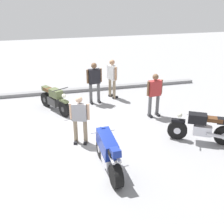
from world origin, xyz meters
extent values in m
plane|color=gray|center=(0.00, 0.00, 0.00)|extent=(40.00, 40.00, 0.00)
cube|color=gray|center=(0.00, 4.60, 0.07)|extent=(14.00, 0.30, 0.15)
cylinder|color=black|center=(0.96, -1.22, 0.30)|extent=(0.20, 0.61, 0.60)
cylinder|color=black|center=(1.05, -2.56, 0.30)|extent=(0.27, 0.61, 0.60)
cylinder|color=silver|center=(0.96, -1.22, 0.30)|extent=(0.19, 0.22, 0.21)
cylinder|color=silver|center=(1.05, -2.56, 0.30)|extent=(0.19, 0.22, 0.21)
cube|color=silver|center=(1.01, -1.94, 0.40)|extent=(0.32, 0.58, 0.32)
cube|color=navy|center=(1.00, -1.79, 0.80)|extent=(0.43, 1.01, 0.57)
cone|color=navy|center=(0.96, -1.27, 0.95)|extent=(0.36, 0.38, 0.39)
cube|color=black|center=(1.03, -2.19, 0.87)|extent=(0.30, 0.62, 0.12)
cube|color=navy|center=(1.05, -2.49, 0.95)|extent=(0.24, 0.36, 0.23)
cylinder|color=silver|center=(1.12, -2.43, 0.77)|extent=(0.12, 0.40, 0.17)
cylinder|color=silver|center=(0.96, -2.44, 0.77)|extent=(0.12, 0.40, 0.17)
cylinder|color=silver|center=(0.97, -1.41, 0.97)|extent=(0.70, 0.08, 0.04)
sphere|color=silver|center=(0.96, -1.19, 0.90)|extent=(0.16, 0.16, 0.16)
cylinder|color=black|center=(3.60, -0.72, 0.32)|extent=(0.62, 0.41, 0.64)
cylinder|color=black|center=(4.88, -1.42, 0.32)|extent=(0.62, 0.41, 0.64)
cylinder|color=silver|center=(3.60, -0.72, 0.32)|extent=(0.26, 0.23, 0.22)
cylinder|color=silver|center=(4.88, -1.42, 0.32)|extent=(0.26, 0.23, 0.22)
cube|color=silver|center=(4.28, -1.09, 0.42)|extent=(0.63, 0.51, 0.32)
cube|color=black|center=(4.11, -1.00, 0.82)|extent=(0.64, 0.55, 0.30)
cube|color=black|center=(3.60, -0.72, 0.67)|extent=(0.46, 0.35, 0.08)
cube|color=#4C2D19|center=(4.50, -1.21, 0.84)|extent=(0.65, 0.52, 0.12)
cube|color=black|center=(4.77, -1.36, 0.82)|extent=(0.39, 0.35, 0.18)
cylinder|color=silver|center=(4.55, -1.44, 0.37)|extent=(0.54, 0.36, 0.16)
cylinder|color=silver|center=(3.82, -0.84, 1.07)|extent=(0.37, 0.63, 0.04)
sphere|color=silver|center=(3.62, -0.74, 0.87)|extent=(0.16, 0.16, 0.16)
cylinder|color=black|center=(0.16, 1.94, 0.30)|extent=(0.43, 0.60, 0.60)
cylinder|color=black|center=(-0.50, 3.12, 0.30)|extent=(0.43, 0.60, 0.60)
cylinder|color=#333333|center=(0.16, 1.94, 0.30)|extent=(0.26, 0.27, 0.21)
cylinder|color=#333333|center=(-0.50, 3.12, 0.30)|extent=(0.26, 0.27, 0.21)
cube|color=#333333|center=(-0.19, 2.57, 0.40)|extent=(0.52, 0.63, 0.32)
cube|color=#515B38|center=(-0.10, 2.40, 0.80)|extent=(0.55, 0.64, 0.30)
cube|color=#515B38|center=(0.16, 1.94, 0.63)|extent=(0.36, 0.46, 0.08)
cube|color=brown|center=(-0.32, 2.79, 0.82)|extent=(0.52, 0.65, 0.12)
cube|color=#515B38|center=(-0.46, 3.05, 0.80)|extent=(0.35, 0.39, 0.18)
cylinder|color=#333333|center=(-0.24, 3.01, 0.35)|extent=(0.37, 0.54, 0.16)
cylinder|color=#333333|center=(0.07, 2.11, 1.05)|extent=(0.63, 0.37, 0.04)
sphere|color=silver|center=(0.17, 1.92, 0.85)|extent=(0.16, 0.16, 0.16)
cylinder|color=gray|center=(0.34, -0.15, 0.40)|extent=(0.16, 0.16, 0.80)
cube|color=black|center=(0.32, -0.20, 0.04)|extent=(0.18, 0.28, 0.08)
cylinder|color=gray|center=(0.64, -0.24, 0.40)|extent=(0.16, 0.16, 0.80)
cube|color=black|center=(0.62, -0.30, 0.04)|extent=(0.18, 0.28, 0.08)
cube|color=#99999E|center=(0.49, -0.19, 1.08)|extent=(0.49, 0.35, 0.56)
cylinder|color=#D8AD8C|center=(0.24, -0.11, 1.09)|extent=(0.11, 0.11, 0.53)
cylinder|color=#D8AD8C|center=(0.75, -0.28, 1.09)|extent=(0.11, 0.11, 0.53)
sphere|color=#D8AD8C|center=(0.49, -0.19, 1.50)|extent=(0.22, 0.22, 0.22)
cylinder|color=gray|center=(2.48, 3.27, 0.43)|extent=(0.17, 0.17, 0.87)
cube|color=black|center=(2.54, 3.29, 0.04)|extent=(0.28, 0.18, 0.08)
cylinder|color=gray|center=(2.37, 3.60, 0.43)|extent=(0.17, 0.17, 0.87)
cube|color=black|center=(2.42, 3.62, 0.04)|extent=(0.28, 0.18, 0.08)
cube|color=silver|center=(2.42, 3.43, 1.17)|extent=(0.37, 0.53, 0.61)
cylinder|color=tan|center=(2.52, 3.16, 1.19)|extent=(0.11, 0.11, 0.58)
cylinder|color=tan|center=(2.33, 3.71, 1.19)|extent=(0.11, 0.11, 0.58)
sphere|color=tan|center=(2.42, 3.43, 1.63)|extent=(0.23, 0.23, 0.23)
cylinder|color=#59595B|center=(3.35, 1.14, 0.42)|extent=(0.15, 0.15, 0.84)
cube|color=black|center=(3.36, 1.09, 0.04)|extent=(0.13, 0.27, 0.08)
cylinder|color=#59595B|center=(3.68, 1.19, 0.42)|extent=(0.15, 0.15, 0.84)
cube|color=black|center=(3.69, 1.13, 0.04)|extent=(0.13, 0.27, 0.08)
cube|color=#B23333|center=(3.52, 1.17, 1.13)|extent=(0.50, 0.28, 0.59)
cylinder|color=brown|center=(3.24, 1.13, 1.15)|extent=(0.10, 0.10, 0.56)
cylinder|color=brown|center=(3.80, 1.20, 1.15)|extent=(0.10, 0.10, 0.56)
sphere|color=brown|center=(3.52, 1.17, 1.57)|extent=(0.23, 0.23, 0.23)
cylinder|color=#59595B|center=(1.38, 3.01, 0.44)|extent=(0.14, 0.14, 0.87)
cube|color=black|center=(1.39, 2.95, 0.04)|extent=(0.13, 0.27, 0.08)
cylinder|color=#59595B|center=(1.73, 3.05, 0.44)|extent=(0.14, 0.14, 0.87)
cube|color=black|center=(1.73, 2.99, 0.04)|extent=(0.13, 0.27, 0.08)
cube|color=black|center=(1.55, 3.03, 1.18)|extent=(0.51, 0.28, 0.62)
cylinder|color=brown|center=(1.27, 3.00, 1.20)|extent=(0.10, 0.10, 0.58)
cylinder|color=brown|center=(1.84, 3.07, 1.20)|extent=(0.10, 0.10, 0.58)
sphere|color=brown|center=(1.55, 3.03, 1.64)|extent=(0.24, 0.24, 0.24)
camera|label=1|loc=(-0.39, -7.99, 4.60)|focal=44.42mm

